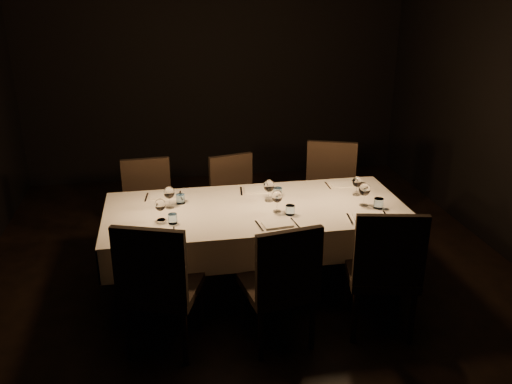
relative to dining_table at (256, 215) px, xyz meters
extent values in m
cube|color=black|center=(0.00, 0.00, -0.69)|extent=(5.00, 6.00, 0.01)
cube|color=black|center=(0.00, 3.00, 0.81)|extent=(5.00, 0.01, 3.00)
cube|color=black|center=(0.00, -3.00, 0.81)|extent=(5.00, 0.01, 3.00)
cube|color=black|center=(0.00, 0.00, 0.04)|extent=(2.40, 1.00, 0.04)
cylinder|color=black|center=(-1.12, -0.42, -0.33)|extent=(0.07, 0.07, 0.71)
cylinder|color=black|center=(-1.12, 0.42, -0.33)|extent=(0.07, 0.07, 0.71)
cylinder|color=black|center=(1.12, -0.42, -0.33)|extent=(0.07, 0.07, 0.71)
cylinder|color=black|center=(1.12, 0.42, -0.33)|extent=(0.07, 0.07, 0.71)
cube|color=beige|center=(0.00, 0.00, 0.07)|extent=(2.52, 1.12, 0.01)
cube|color=beige|center=(0.00, 0.55, -0.08)|extent=(2.52, 0.01, 0.28)
cube|color=beige|center=(0.00, -0.55, -0.08)|extent=(2.52, 0.01, 0.28)
cube|color=beige|center=(1.25, 0.00, -0.08)|extent=(0.01, 1.12, 0.28)
cube|color=beige|center=(-1.25, 0.00, -0.08)|extent=(0.01, 1.12, 0.28)
cylinder|color=black|center=(-0.53, -0.56, -0.47)|extent=(0.04, 0.04, 0.44)
cylinder|color=black|center=(-0.67, -0.96, -0.47)|extent=(0.04, 0.04, 0.44)
cylinder|color=black|center=(-0.93, -0.42, -0.47)|extent=(0.04, 0.04, 0.44)
cylinder|color=black|center=(-1.07, -0.82, -0.47)|extent=(0.04, 0.04, 0.44)
cube|color=black|center=(-0.80, -0.69, -0.22)|extent=(0.64, 0.64, 0.07)
cube|color=black|center=(-0.88, -0.90, 0.09)|extent=(0.49, 0.22, 0.55)
cube|color=white|center=(-0.84, -0.38, 0.08)|extent=(0.23, 0.15, 0.02)
cube|color=silver|center=(-0.98, -0.38, 0.08)|extent=(0.02, 0.20, 0.01)
cube|color=silver|center=(-0.70, -0.38, 0.08)|extent=(0.02, 0.20, 0.01)
cylinder|color=silver|center=(-0.70, -0.20, 0.11)|extent=(0.07, 0.07, 0.08)
cylinder|color=white|center=(-0.79, -0.12, 0.08)|extent=(0.07, 0.07, 0.00)
cylinder|color=white|center=(-0.79, -0.12, 0.12)|extent=(0.01, 0.01, 0.08)
ellipsoid|color=white|center=(-0.79, -0.12, 0.21)|extent=(0.09, 0.09, 0.10)
cylinder|color=black|center=(0.18, -0.54, -0.48)|extent=(0.04, 0.04, 0.42)
cylinder|color=black|center=(0.25, -0.94, -0.48)|extent=(0.04, 0.04, 0.42)
cylinder|color=black|center=(-0.21, -0.61, -0.48)|extent=(0.04, 0.04, 0.42)
cylinder|color=black|center=(-0.14, -1.00, -0.48)|extent=(0.04, 0.04, 0.42)
cube|color=black|center=(0.02, -0.77, -0.24)|extent=(0.55, 0.55, 0.06)
cube|color=black|center=(0.05, -0.98, 0.05)|extent=(0.48, 0.13, 0.52)
cube|color=white|center=(0.10, -0.38, 0.08)|extent=(0.24, 0.17, 0.02)
cube|color=silver|center=(-0.04, -0.38, 0.08)|extent=(0.04, 0.21, 0.01)
cube|color=silver|center=(0.25, -0.38, 0.08)|extent=(0.04, 0.21, 0.01)
cylinder|color=silver|center=(0.25, -0.20, 0.12)|extent=(0.07, 0.07, 0.08)
cylinder|color=white|center=(0.15, -0.12, 0.08)|extent=(0.07, 0.07, 0.00)
cylinder|color=white|center=(0.15, -0.12, 0.12)|extent=(0.01, 0.01, 0.09)
ellipsoid|color=white|center=(0.15, -0.12, 0.21)|extent=(0.09, 0.09, 0.10)
cylinder|color=black|center=(1.08, -0.59, -0.47)|extent=(0.04, 0.04, 0.44)
cylinder|color=black|center=(0.99, -1.01, -0.47)|extent=(0.04, 0.04, 0.44)
cylinder|color=black|center=(0.66, -0.50, -0.47)|extent=(0.04, 0.04, 0.44)
cylinder|color=black|center=(0.58, -0.92, -0.47)|extent=(0.04, 0.04, 0.44)
cube|color=black|center=(0.83, -0.76, -0.22)|extent=(0.60, 0.60, 0.07)
cube|color=black|center=(0.78, -0.97, 0.09)|extent=(0.50, 0.15, 0.55)
cube|color=white|center=(0.85, -0.38, 0.08)|extent=(0.27, 0.19, 0.02)
cube|color=silver|center=(0.69, -0.38, 0.08)|extent=(0.05, 0.22, 0.01)
cube|color=silver|center=(1.01, -0.38, 0.08)|extent=(0.04, 0.22, 0.01)
cylinder|color=silver|center=(1.01, -0.20, 0.12)|extent=(0.08, 0.08, 0.09)
cylinder|color=white|center=(0.91, -0.12, 0.08)|extent=(0.08, 0.08, 0.00)
cylinder|color=white|center=(0.91, -0.12, 0.13)|extent=(0.01, 0.01, 0.09)
ellipsoid|color=white|center=(0.91, -0.12, 0.22)|extent=(0.10, 0.10, 0.11)
cylinder|color=black|center=(-1.08, 0.50, -0.49)|extent=(0.04, 0.04, 0.40)
cylinder|color=black|center=(-1.11, 0.87, -0.49)|extent=(0.04, 0.04, 0.40)
cylinder|color=black|center=(-0.71, 0.52, -0.49)|extent=(0.04, 0.04, 0.40)
cylinder|color=black|center=(-0.73, 0.90, -0.49)|extent=(0.04, 0.04, 0.40)
cube|color=black|center=(-0.91, 0.70, -0.26)|extent=(0.49, 0.49, 0.06)
cube|color=black|center=(-0.92, 0.90, 0.02)|extent=(0.46, 0.08, 0.50)
cube|color=white|center=(-0.77, 0.38, 0.08)|extent=(0.24, 0.16, 0.02)
cube|color=silver|center=(-0.91, 0.38, 0.08)|extent=(0.04, 0.21, 0.01)
cube|color=silver|center=(-0.62, 0.38, 0.08)|extent=(0.03, 0.21, 0.01)
cylinder|color=silver|center=(-0.62, 0.20, 0.12)|extent=(0.07, 0.07, 0.08)
cylinder|color=white|center=(-0.71, 0.12, 0.08)|extent=(0.07, 0.07, 0.00)
cylinder|color=white|center=(-0.71, 0.12, 0.12)|extent=(0.01, 0.01, 0.09)
ellipsoid|color=white|center=(-0.71, 0.12, 0.21)|extent=(0.09, 0.09, 0.10)
cylinder|color=black|center=(-0.18, 0.53, -0.49)|extent=(0.04, 0.04, 0.39)
cylinder|color=black|center=(-0.26, 0.89, -0.49)|extent=(0.04, 0.04, 0.39)
cylinder|color=black|center=(0.18, 0.62, -0.49)|extent=(0.04, 0.04, 0.39)
cylinder|color=black|center=(0.09, 0.98, -0.49)|extent=(0.04, 0.04, 0.39)
cube|color=black|center=(-0.04, 0.75, -0.27)|extent=(0.54, 0.54, 0.06)
cube|color=black|center=(-0.09, 0.94, 0.01)|extent=(0.45, 0.15, 0.49)
cube|color=white|center=(0.08, 0.38, 0.08)|extent=(0.25, 0.17, 0.02)
cube|color=silver|center=(-0.07, 0.38, 0.08)|extent=(0.04, 0.21, 0.01)
cube|color=silver|center=(0.23, 0.38, 0.08)|extent=(0.04, 0.21, 0.01)
cylinder|color=silver|center=(0.23, 0.20, 0.12)|extent=(0.08, 0.08, 0.08)
cylinder|color=white|center=(0.13, 0.12, 0.08)|extent=(0.07, 0.07, 0.00)
cylinder|color=white|center=(0.13, 0.12, 0.12)|extent=(0.01, 0.01, 0.09)
ellipsoid|color=white|center=(0.13, 0.12, 0.21)|extent=(0.09, 0.09, 0.11)
cylinder|color=black|center=(0.59, 0.53, -0.47)|extent=(0.04, 0.04, 0.43)
cylinder|color=black|center=(0.73, 0.92, -0.47)|extent=(0.04, 0.04, 0.43)
cylinder|color=black|center=(0.98, 0.39, -0.47)|extent=(0.04, 0.04, 0.43)
cylinder|color=black|center=(1.13, 0.78, -0.47)|extent=(0.04, 0.04, 0.43)
cube|color=black|center=(0.86, 0.66, -0.22)|extent=(0.64, 0.64, 0.07)
cube|color=black|center=(0.93, 0.86, 0.08)|extent=(0.49, 0.22, 0.54)
cube|color=white|center=(0.88, 0.38, 0.08)|extent=(0.21, 0.13, 0.02)
cube|color=silver|center=(0.75, 0.38, 0.08)|extent=(0.02, 0.19, 0.01)
cube|color=silver|center=(1.02, 0.38, 0.08)|extent=(0.02, 0.19, 0.01)
cylinder|color=silver|center=(1.02, 0.20, 0.11)|extent=(0.07, 0.07, 0.08)
cylinder|color=white|center=(0.93, 0.12, 0.08)|extent=(0.07, 0.07, 0.00)
cylinder|color=white|center=(0.93, 0.12, 0.12)|extent=(0.01, 0.01, 0.08)
ellipsoid|color=white|center=(0.93, 0.12, 0.20)|extent=(0.08, 0.08, 0.10)
camera|label=1|loc=(-0.74, -4.13, 1.85)|focal=38.00mm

